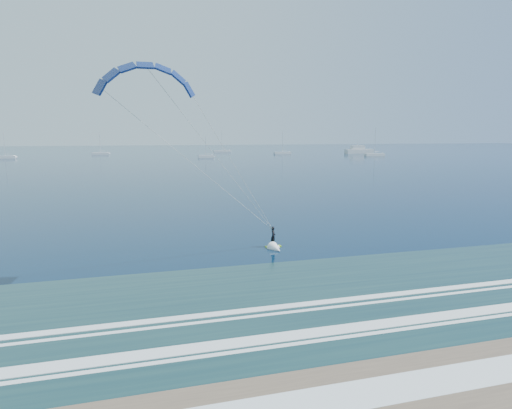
{
  "coord_description": "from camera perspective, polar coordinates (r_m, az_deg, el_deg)",
  "views": [
    {
      "loc": [
        -7.19,
        -15.71,
        10.52
      ],
      "look_at": [
        3.87,
        22.13,
        4.47
      ],
      "focal_mm": 32.0,
      "sensor_mm": 36.0,
      "label": 1
    }
  ],
  "objects": [
    {
      "name": "sailboat_6",
      "position": [
        236.33,
        14.61,
        6.07
      ],
      "size": [
        10.35,
        2.4,
        13.8
      ],
      "color": "silver",
      "rests_on": "ground"
    },
    {
      "name": "sailboat_2",
      "position": [
        256.05,
        -18.88,
        6.06
      ],
      "size": [
        8.75,
        2.4,
        11.8
      ],
      "color": "silver",
      "rests_on": "ground"
    },
    {
      "name": "sailboat_5",
      "position": [
        249.45,
        3.32,
        6.46
      ],
      "size": [
        9.26,
        2.4,
        12.56
      ],
      "color": "silver",
      "rests_on": "ground"
    },
    {
      "name": "sailboat_3",
      "position": [
        211.38,
        -6.3,
        6.01
      ],
      "size": [
        6.97,
        2.4,
        9.92
      ],
      "color": "silver",
      "rests_on": "ground"
    },
    {
      "name": "ground",
      "position": [
        20.23,
        7.67,
        -22.7
      ],
      "size": [
        900.0,
        900.0,
        0.0
      ],
      "primitive_type": "plane",
      "color": "#072942",
      "rests_on": "ground"
    },
    {
      "name": "motor_yacht",
      "position": [
        265.1,
        12.72,
        6.63
      ],
      "size": [
        16.25,
        4.33,
        6.55
      ],
      "color": "silver",
      "rests_on": "ground"
    },
    {
      "name": "kitesurfer_rig",
      "position": [
        36.7,
        -4.65,
        5.48
      ],
      "size": [
        17.27,
        9.93,
        16.49
      ],
      "color": "#95D519",
      "rests_on": "ground"
    },
    {
      "name": "sailboat_1",
      "position": [
        231.6,
        -28.84,
        5.22
      ],
      "size": [
        8.44,
        2.4,
        11.62
      ],
      "color": "silver",
      "rests_on": "ground"
    },
    {
      "name": "sailboat_4",
      "position": [
        278.21,
        -4.28,
        6.68
      ],
      "size": [
        10.17,
        2.4,
        13.63
      ],
      "color": "silver",
      "rests_on": "ground"
    }
  ]
}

